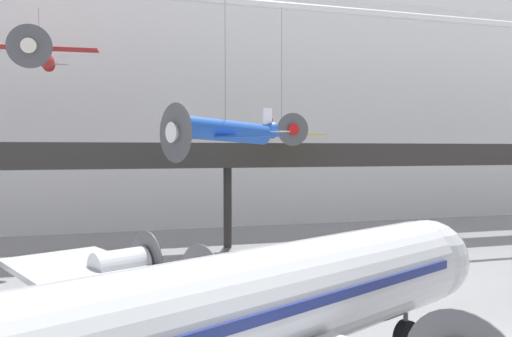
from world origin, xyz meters
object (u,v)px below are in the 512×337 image
object	(u,v)px
suspended_plane_blue_trainer	(226,131)
suspended_plane_red_highwing	(39,56)
airliner_silver_main	(204,322)
suspended_plane_yellow_lowwing	(281,131)

from	to	relation	value
suspended_plane_blue_trainer	suspended_plane_red_highwing	distance (m)	19.82
airliner_silver_main	suspended_plane_red_highwing	bearing A→B (deg)	79.99
airliner_silver_main	suspended_plane_blue_trainer	distance (m)	17.53
suspended_plane_yellow_lowwing	suspended_plane_red_highwing	world-z (taller)	suspended_plane_red_highwing
airliner_silver_main	suspended_plane_blue_trainer	bearing A→B (deg)	50.54
suspended_plane_blue_trainer	suspended_plane_yellow_lowwing	xyz separation A→B (m)	(6.30, 8.00, 0.36)
suspended_plane_blue_trainer	suspended_plane_red_highwing	bearing A→B (deg)	-74.19
airliner_silver_main	suspended_plane_red_highwing	distance (m)	33.62
suspended_plane_yellow_lowwing	airliner_silver_main	bearing A→B (deg)	-24.19
airliner_silver_main	suspended_plane_red_highwing	xyz separation A→B (m)	(-8.07, 30.22, 12.32)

